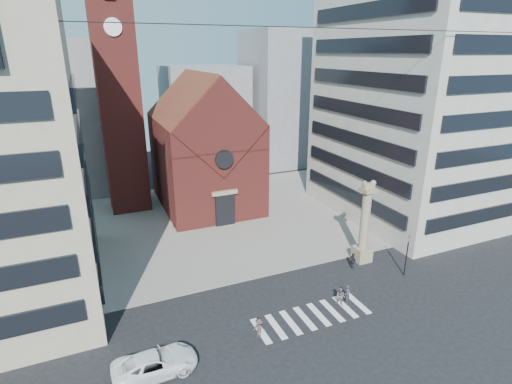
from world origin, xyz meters
TOP-DOWN VIEW (x-y plane):
  - ground at (0.00, 0.00)m, footprint 120.00×120.00m
  - piazza at (0.00, 19.00)m, footprint 46.00×30.00m
  - zebra_crossing at (0.55, -3.00)m, footprint 10.20×3.20m
  - church at (0.00, 25.04)m, footprint 12.00×16.65m
  - campanile at (-10.00, 28.00)m, footprint 5.50×5.50m
  - building_right at (24.00, 12.00)m, footprint 18.00×22.00m
  - bg_block_left at (-20.00, 40.00)m, footprint 16.00×14.00m
  - bg_block_mid at (6.00, 45.00)m, footprint 14.00×12.00m
  - bg_block_right at (22.00, 42.00)m, footprint 16.00×14.00m
  - lion_column at (10.01, 3.00)m, footprint 1.63×1.60m
  - traffic_light at (12.00, -1.00)m, footprint 0.13×0.16m
  - white_car at (-12.19, -4.11)m, footprint 5.66×2.70m
  - pedestrian_0 at (4.36, -2.49)m, footprint 0.72×0.66m
  - pedestrian_1 at (3.55, -2.59)m, footprint 0.98×1.00m
  - pedestrian_2 at (8.20, 2.05)m, footprint 0.41×0.97m
  - pedestrian_3 at (-4.39, -3.54)m, footprint 1.16×0.97m
  - scooter_0 at (-5.86, 18.12)m, footprint 0.96×1.62m
  - scooter_1 at (-4.22, 18.12)m, footprint 0.83×1.55m
  - scooter_2 at (-2.58, 18.12)m, footprint 0.96×1.62m
  - scooter_3 at (-0.94, 18.12)m, footprint 0.83×1.55m
  - scooter_4 at (0.70, 18.12)m, footprint 0.96×1.62m
  - scooter_5 at (2.34, 18.12)m, footprint 0.83×1.55m
  - scooter_6 at (3.98, 18.12)m, footprint 0.96×1.62m
  - scooter_7 at (5.62, 18.12)m, footprint 0.83×1.55m

SIDE VIEW (x-z plane):
  - ground at x=0.00m, z-range 0.00..0.00m
  - zebra_crossing at x=0.55m, z-range 0.00..0.01m
  - piazza at x=0.00m, z-range 0.00..0.05m
  - scooter_0 at x=-5.86m, z-range 0.05..0.86m
  - scooter_2 at x=-2.58m, z-range 0.05..0.86m
  - scooter_4 at x=0.70m, z-range 0.05..0.86m
  - scooter_6 at x=3.98m, z-range 0.05..0.86m
  - scooter_1 at x=-4.22m, z-range 0.05..0.94m
  - scooter_3 at x=-0.94m, z-range 0.05..0.94m
  - scooter_5 at x=2.34m, z-range 0.05..0.94m
  - scooter_7 at x=5.62m, z-range 0.05..0.94m
  - white_car at x=-12.19m, z-range 0.00..1.56m
  - pedestrian_3 at x=-4.39m, z-range 0.00..1.56m
  - pedestrian_1 at x=3.55m, z-range 0.00..1.63m
  - pedestrian_2 at x=8.20m, z-range 0.00..1.65m
  - pedestrian_0 at x=4.36m, z-range 0.00..1.65m
  - traffic_light at x=12.00m, z-range 0.14..4.44m
  - lion_column at x=10.01m, z-range -0.88..7.79m
  - church at x=0.00m, z-range -1.02..16.98m
  - bg_block_mid at x=6.00m, z-range 0.00..18.00m
  - bg_block_left at x=-20.00m, z-range 0.00..22.00m
  - bg_block_right at x=22.00m, z-range 0.00..24.00m
  - campanile at x=-10.00m, z-range 0.14..31.34m
  - building_right at x=24.00m, z-range 0.00..32.00m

